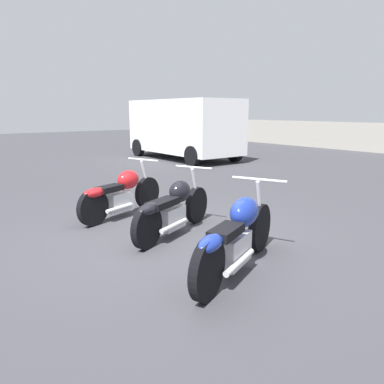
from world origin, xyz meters
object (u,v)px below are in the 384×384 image
(motorcycle_slot_2, at_px, (237,236))
(parked_van, at_px, (183,126))
(motorcycle_slot_1, at_px, (173,208))
(motorcycle_slot_0, at_px, (121,193))

(motorcycle_slot_2, relative_size, parked_van, 0.41)
(motorcycle_slot_1, bearing_deg, motorcycle_slot_2, -30.14)
(motorcycle_slot_0, height_order, motorcycle_slot_2, motorcycle_slot_2)
(parked_van, bearing_deg, motorcycle_slot_1, -126.79)
(parked_van, bearing_deg, motorcycle_slot_2, -122.51)
(motorcycle_slot_2, bearing_deg, parked_van, 123.46)
(motorcycle_slot_0, distance_m, motorcycle_slot_1, 1.40)
(motorcycle_slot_1, xyz_separation_m, parked_van, (-7.47, 5.65, 0.84))
(motorcycle_slot_0, xyz_separation_m, motorcycle_slot_2, (2.96, -0.02, 0.02))
(motorcycle_slot_2, bearing_deg, motorcycle_slot_1, 149.80)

